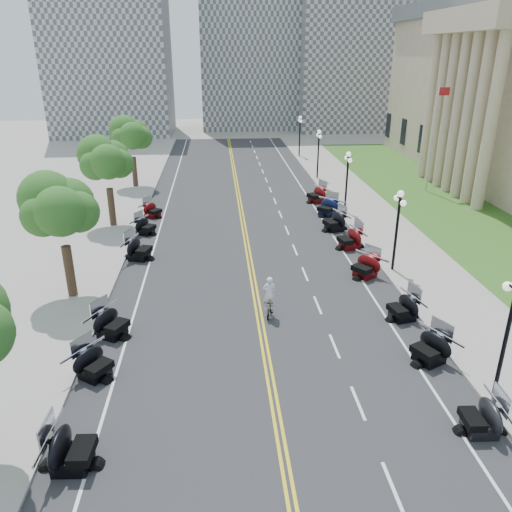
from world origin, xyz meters
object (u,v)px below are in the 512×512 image
object	(u,v)px
bicycle	(269,307)
flagpole	(433,139)
motorcycle_n_3	(482,416)
cyclist_rider	(269,282)

from	to	relation	value
bicycle	flagpole	bearing A→B (deg)	64.37
flagpole	motorcycle_n_3	bearing A→B (deg)	-108.96
bicycle	cyclist_rider	bearing A→B (deg)	0.00
flagpole	bicycle	bearing A→B (deg)	-127.36
bicycle	cyclist_rider	xyz separation A→B (m)	(0.00, 0.00, 1.39)
flagpole	cyclist_rider	xyz separation A→B (m)	(-17.50, -22.92, -3.13)
flagpole	bicycle	world-z (taller)	flagpole
motorcycle_n_3	bicycle	distance (m)	11.09
motorcycle_n_3	cyclist_rider	xyz separation A→B (m)	(-6.55, 8.95, 1.17)
motorcycle_n_3	bicycle	world-z (taller)	motorcycle_n_3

